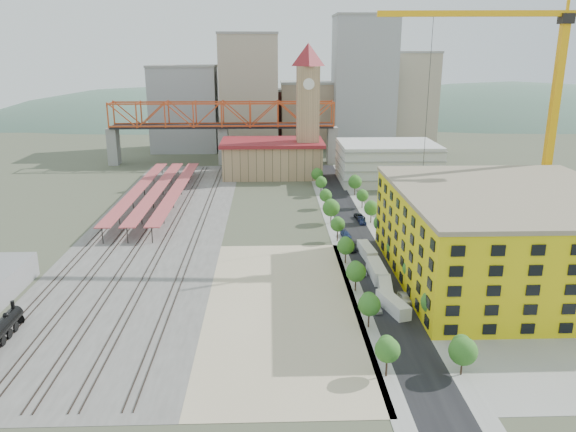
{
  "coord_description": "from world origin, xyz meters",
  "views": [
    {
      "loc": [
        -6.19,
        -126.0,
        45.6
      ],
      "look_at": [
        -2.12,
        -6.24,
        10.0
      ],
      "focal_mm": 35.0,
      "sensor_mm": 36.0,
      "label": 1
    }
  ],
  "objects_px": {
    "clock_tower": "(308,98)",
    "site_trailer_b": "(385,289)",
    "car_0": "(376,308)",
    "site_trailer_c": "(377,271)",
    "construction_building": "(508,236)",
    "site_trailer_a": "(393,305)",
    "tower_crane": "(541,80)",
    "site_trailer_d": "(367,251)"
  },
  "relations": [
    {
      "from": "clock_tower",
      "to": "site_trailer_b",
      "type": "bearing_deg",
      "value": -85.72
    },
    {
      "from": "car_0",
      "to": "site_trailer_b",
      "type": "bearing_deg",
      "value": 60.83
    },
    {
      "from": "site_trailer_c",
      "to": "site_trailer_b",
      "type": "bearing_deg",
      "value": -90.39
    },
    {
      "from": "construction_building",
      "to": "site_trailer_a",
      "type": "bearing_deg",
      "value": -151.88
    },
    {
      "from": "construction_building",
      "to": "car_0",
      "type": "height_order",
      "value": "construction_building"
    },
    {
      "from": "tower_crane",
      "to": "site_trailer_b",
      "type": "height_order",
      "value": "tower_crane"
    },
    {
      "from": "site_trailer_d",
      "to": "tower_crane",
      "type": "bearing_deg",
      "value": 13.48
    },
    {
      "from": "site_trailer_d",
      "to": "car_0",
      "type": "relative_size",
      "value": 2.46
    },
    {
      "from": "clock_tower",
      "to": "car_0",
      "type": "bearing_deg",
      "value": -87.49
    },
    {
      "from": "site_trailer_a",
      "to": "site_trailer_b",
      "type": "distance_m",
      "value": 7.06
    },
    {
      "from": "tower_crane",
      "to": "car_0",
      "type": "bearing_deg",
      "value": -137.09
    },
    {
      "from": "tower_crane",
      "to": "car_0",
      "type": "relative_size",
      "value": 16.41
    },
    {
      "from": "construction_building",
      "to": "tower_crane",
      "type": "height_order",
      "value": "tower_crane"
    },
    {
      "from": "site_trailer_a",
      "to": "site_trailer_b",
      "type": "bearing_deg",
      "value": 74.24
    },
    {
      "from": "clock_tower",
      "to": "site_trailer_c",
      "type": "distance_m",
      "value": 102.13
    },
    {
      "from": "site_trailer_a",
      "to": "site_trailer_b",
      "type": "height_order",
      "value": "site_trailer_a"
    },
    {
      "from": "car_0",
      "to": "clock_tower",
      "type": "bearing_deg",
      "value": 86.3
    },
    {
      "from": "site_trailer_c",
      "to": "tower_crane",
      "type": "bearing_deg",
      "value": 31.5
    },
    {
      "from": "construction_building",
      "to": "site_trailer_b",
      "type": "xyz_separation_m",
      "value": [
        -26.0,
        -6.83,
        -8.15
      ]
    },
    {
      "from": "site_trailer_d",
      "to": "car_0",
      "type": "height_order",
      "value": "site_trailer_d"
    },
    {
      "from": "site_trailer_a",
      "to": "site_trailer_b",
      "type": "xyz_separation_m",
      "value": [
        0.0,
        7.06,
        -0.01
      ]
    },
    {
      "from": "site_trailer_c",
      "to": "car_0",
      "type": "height_order",
      "value": "site_trailer_c"
    },
    {
      "from": "site_trailer_b",
      "to": "site_trailer_c",
      "type": "bearing_deg",
      "value": 98.08
    },
    {
      "from": "clock_tower",
      "to": "site_trailer_d",
      "type": "xyz_separation_m",
      "value": [
        8.0,
        -85.83,
        -27.41
      ]
    },
    {
      "from": "site_trailer_c",
      "to": "car_0",
      "type": "xyz_separation_m",
      "value": [
        -3.0,
        -15.81,
        -0.76
      ]
    },
    {
      "from": "construction_building",
      "to": "tower_crane",
      "type": "xyz_separation_m",
      "value": [
        16.36,
        28.26,
        29.27
      ]
    },
    {
      "from": "clock_tower",
      "to": "car_0",
      "type": "distance_m",
      "value": 117.41
    },
    {
      "from": "site_trailer_a",
      "to": "site_trailer_d",
      "type": "xyz_separation_m",
      "value": [
        0.0,
        28.05,
        0.02
      ]
    },
    {
      "from": "site_trailer_c",
      "to": "car_0",
      "type": "relative_size",
      "value": 2.7
    },
    {
      "from": "car_0",
      "to": "site_trailer_c",
      "type": "bearing_deg",
      "value": 73.05
    },
    {
      "from": "clock_tower",
      "to": "site_trailer_d",
      "type": "relative_size",
      "value": 5.54
    },
    {
      "from": "site_trailer_a",
      "to": "tower_crane",
      "type": "bearing_deg",
      "value": 29.1
    },
    {
      "from": "site_trailer_a",
      "to": "car_0",
      "type": "distance_m",
      "value": 3.06
    },
    {
      "from": "clock_tower",
      "to": "car_0",
      "type": "relative_size",
      "value": 13.61
    },
    {
      "from": "site_trailer_b",
      "to": "site_trailer_c",
      "type": "xyz_separation_m",
      "value": [
        0.0,
        8.73,
        0.15
      ]
    },
    {
      "from": "construction_building",
      "to": "tower_crane",
      "type": "distance_m",
      "value": 43.86
    },
    {
      "from": "site_trailer_d",
      "to": "car_0",
      "type": "distance_m",
      "value": 28.24
    },
    {
      "from": "tower_crane",
      "to": "site_trailer_c",
      "type": "bearing_deg",
      "value": -148.11
    },
    {
      "from": "clock_tower",
      "to": "site_trailer_b",
      "type": "height_order",
      "value": "clock_tower"
    },
    {
      "from": "clock_tower",
      "to": "site_trailer_c",
      "type": "relative_size",
      "value": 5.03
    },
    {
      "from": "site_trailer_b",
      "to": "site_trailer_c",
      "type": "distance_m",
      "value": 8.73
    },
    {
      "from": "clock_tower",
      "to": "construction_building",
      "type": "bearing_deg",
      "value": -71.22
    }
  ]
}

